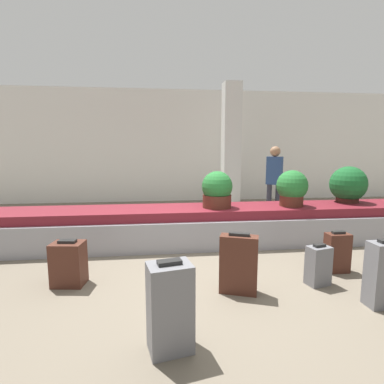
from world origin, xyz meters
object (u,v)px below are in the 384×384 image
Objects in this scene: pillar at (231,146)px; potted_plant_0 at (292,188)px; potted_plant_1 at (217,190)px; traveler_0 at (274,176)px; potted_plant_2 at (348,185)px; suitcase_2 at (170,307)px; suitcase_3 at (318,265)px; suitcase_4 at (337,252)px; suitcase_0 at (69,263)px; suitcase_1 at (239,264)px.

potted_plant_0 is (0.27, -3.08, -0.71)m from pillar.
potted_plant_0 is at bearing -0.75° from potted_plant_1.
traveler_0 is at bearing -67.93° from pillar.
potted_plant_2 is at bearing -22.48° from traveler_0.
pillar is 5.41× the size of potted_plant_0.
suitcase_2 is (-1.84, -5.61, -1.25)m from pillar.
suitcase_3 is (-0.13, -4.68, -1.37)m from pillar.
potted_plant_0 is (-0.02, 1.29, 0.64)m from suitcase_4.
potted_plant_1 is at bearing 133.83° from suitcase_4.
pillar is at bearing 63.66° from suitcase_0.
suitcase_4 is 2.97m from traveler_0.
potted_plant_0 is 1.25m from potted_plant_1.
traveler_0 reaches higher than suitcase_1.
suitcase_2 is at bearing -150.19° from suitcase_4.
potted_plant_2 reaches higher than suitcase_2.
suitcase_0 is 1.11× the size of suitcase_3.
suitcase_1 is 0.96m from suitcase_3.
suitcase_1 is 1.12× the size of potted_plant_1.
suitcase_1 is 1.04× the size of potted_plant_2.
suitcase_2 is at bearing -108.77° from potted_plant_1.
traveler_0 is at bearing 78.22° from potted_plant_0.
potted_plant_1 reaches higher than suitcase_4.
potted_plant_0 is at bearing -169.19° from potted_plant_2.
suitcase_0 is at bearing -123.90° from pillar.
potted_plant_1 is (0.87, 2.55, 0.52)m from suitcase_2.
suitcase_4 is at bearing -126.41° from potted_plant_2.
suitcase_0 is at bearing 179.59° from suitcase_4.
traveler_0 reaches higher than suitcase_0.
potted_plant_2 is (1.14, 0.22, 0.01)m from potted_plant_0.
potted_plant_0 reaches higher than potted_plant_1.
suitcase_0 is 0.73× the size of suitcase_2.
pillar is 5.43m from suitcase_0.
potted_plant_1 is (-0.85, 1.62, 0.65)m from suitcase_3.
pillar is 6.74× the size of suitcase_3.
suitcase_3 is 3.35m from traveler_0.
potted_plant_0 is at bearing 38.27° from suitcase_2.
suitcase_2 is 0.45× the size of traveler_0.
suitcase_0 is 3.51m from potted_plant_0.
potted_plant_0 reaches higher than suitcase_2.
pillar is 6.03m from suitcase_2.
suitcase_0 is at bearing -103.84° from traveler_0.
pillar is 4.88m from suitcase_3.
suitcase_0 is at bearing -172.17° from suitcase_1.
pillar is 5.46× the size of potted_plant_1.
suitcase_3 is 2.48m from potted_plant_2.
suitcase_4 is 0.33× the size of traveler_0.
suitcase_3 is (0.95, 0.08, -0.09)m from suitcase_1.
potted_plant_1 is at bearing 41.23° from suitcase_0.
traveler_0 reaches higher than potted_plant_2.
potted_plant_1 reaches higher than suitcase_2.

